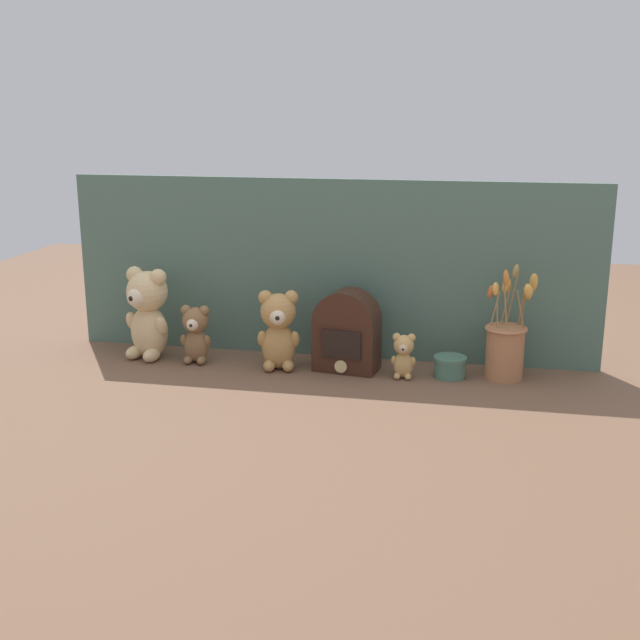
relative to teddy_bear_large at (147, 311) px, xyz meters
The scene contains 9 objects.
ground_plane 0.58m from the teddy_bear_large, ahead, with size 4.00×4.00×0.00m, color brown.
backdrop_wall 0.59m from the teddy_bear_large, 14.34° to the left, with size 1.69×0.02×0.57m.
teddy_bear_large is the anchor object (origin of this frame).
teddy_bear_medium 0.44m from the teddy_bear_large, ahead, with size 0.14×0.12×0.25m.
teddy_bear_small 0.18m from the teddy_bear_large, ahead, with size 0.10×0.09×0.19m.
teddy_bear_tiny 0.83m from the teddy_bear_large, ahead, with size 0.07×0.07×0.14m.
flower_vase 1.12m from the teddy_bear_large, ahead, with size 0.15×0.12×0.34m.
vintage_radio 0.64m from the teddy_bear_large, ahead, with size 0.21×0.13×0.25m.
decorative_tin_tall 0.97m from the teddy_bear_large, ahead, with size 0.10×0.10×0.06m.
Camera 1 is at (0.47, -2.29, 0.78)m, focal length 45.00 mm.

